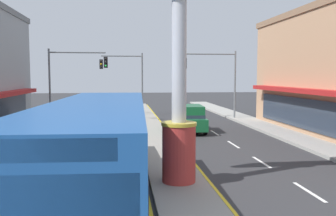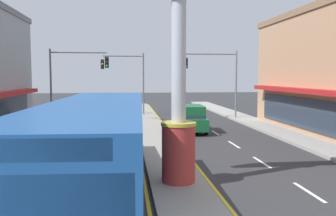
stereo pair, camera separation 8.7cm
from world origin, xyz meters
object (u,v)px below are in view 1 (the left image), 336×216
object	(u,v)px
bus_near_right_lane	(98,152)
suv_far_right_lane	(109,138)
traffic_light_right_side	(216,73)
suv_far_left_oncoming	(190,118)
traffic_light_median_far	(127,73)
traffic_light_left_side	(71,72)
sedan_near_left_lane	(82,108)
district_sign	(179,67)

from	to	relation	value
bus_near_right_lane	suv_far_right_lane	size ratio (longest dim) A/B	2.43
traffic_light_right_side	suv_far_left_oncoming	world-z (taller)	traffic_light_right_side
traffic_light_median_far	bus_near_right_lane	xyz separation A→B (m)	(-1.06, -26.37, -2.33)
traffic_light_left_side	traffic_light_right_side	bearing A→B (deg)	4.03
bus_near_right_lane	sedan_near_left_lane	distance (m)	26.83
traffic_light_median_far	bus_near_right_lane	size ratio (longest dim) A/B	0.55
traffic_light_right_side	traffic_light_median_far	xyz separation A→B (m)	(-7.89, 4.19, -0.05)
suv_far_right_lane	district_sign	bearing A→B (deg)	-60.09
suv_far_right_lane	traffic_light_left_side	bearing A→B (deg)	104.54
district_sign	traffic_light_right_side	distance (m)	20.36
district_sign	sedan_near_left_lane	bearing A→B (deg)	104.12
traffic_light_left_side	sedan_near_left_lane	xyz separation A→B (m)	(0.28, 5.31, -3.46)
bus_near_right_lane	suv_far_right_lane	distance (m)	7.53
traffic_light_median_far	traffic_light_right_side	bearing A→B (deg)	-27.95
traffic_light_left_side	bus_near_right_lane	distance (m)	21.73
traffic_light_right_side	bus_near_right_lane	bearing A→B (deg)	-111.98
suv_far_right_lane	sedan_near_left_lane	distance (m)	19.41
traffic_light_right_side	bus_near_right_lane	distance (m)	24.04
traffic_light_right_side	bus_near_right_lane	xyz separation A→B (m)	(-8.95, -22.18, -2.38)
sedan_near_left_lane	suv_far_left_oncoming	xyz separation A→B (m)	(8.67, -11.23, 0.20)
traffic_light_median_far	sedan_near_left_lane	size ratio (longest dim) A/B	1.41
traffic_light_left_side	district_sign	bearing A→B (deg)	-71.27
traffic_light_median_far	sedan_near_left_lane	world-z (taller)	traffic_light_median_far
traffic_light_right_side	suv_far_left_oncoming	distance (m)	8.36
traffic_light_left_side	traffic_light_median_far	distance (m)	6.88
suv_far_right_lane	suv_far_left_oncoming	xyz separation A→B (m)	(5.37, 7.90, 0.00)
traffic_light_median_far	suv_far_left_oncoming	bearing A→B (deg)	-68.62
suv_far_left_oncoming	traffic_light_right_side	bearing A→B (deg)	62.20
bus_near_right_lane	suv_far_right_lane	bearing A→B (deg)	90.01
traffic_light_right_side	suv_far_right_lane	distance (m)	17.52
traffic_light_left_side	suv_far_right_lane	distance (m)	14.65
suv_far_left_oncoming	bus_near_right_lane	bearing A→B (deg)	-109.24
traffic_light_median_far	bus_near_right_lane	distance (m)	26.49
district_sign	traffic_light_right_side	size ratio (longest dim) A/B	1.32
sedan_near_left_lane	traffic_light_left_side	bearing A→B (deg)	-93.04
traffic_light_left_side	bus_near_right_lane	size ratio (longest dim) A/B	0.55
suv_far_right_lane	traffic_light_right_side	bearing A→B (deg)	58.66
traffic_light_right_side	sedan_near_left_lane	distance (m)	13.48
sedan_near_left_lane	suv_far_left_oncoming	world-z (taller)	suv_far_left_oncoming
traffic_light_median_far	suv_far_right_lane	bearing A→B (deg)	-93.21
traffic_light_left_side	suv_far_right_lane	size ratio (longest dim) A/B	1.34
district_sign	suv_far_left_oncoming	size ratio (longest dim) A/B	1.74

